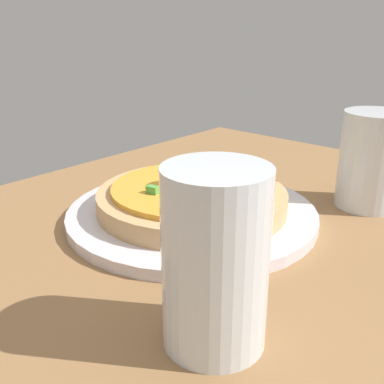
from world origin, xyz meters
TOP-DOWN VIEW (x-y plane):
  - dining_table at (0.00, 0.00)cm, footprint 91.01×69.32cm
  - plate at (-6.54, -7.95)cm, footprint 27.67×27.67cm
  - pizza at (-6.51, -7.96)cm, footprint 20.95×20.95cm
  - cup_near at (8.12, 7.01)cm, footprint 7.12×7.12cm
  - cup_far at (-23.52, 5.09)cm, footprint 7.55×7.55cm

SIDE VIEW (x-z plane):
  - dining_table at x=0.00cm, z-range 0.00..3.33cm
  - plate at x=-6.54cm, z-range 3.33..4.55cm
  - pizza at x=-6.51cm, z-range 3.27..8.63cm
  - cup_far at x=-23.52cm, z-range 2.68..13.99cm
  - cup_near at x=8.12cm, z-range 2.99..15.66cm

